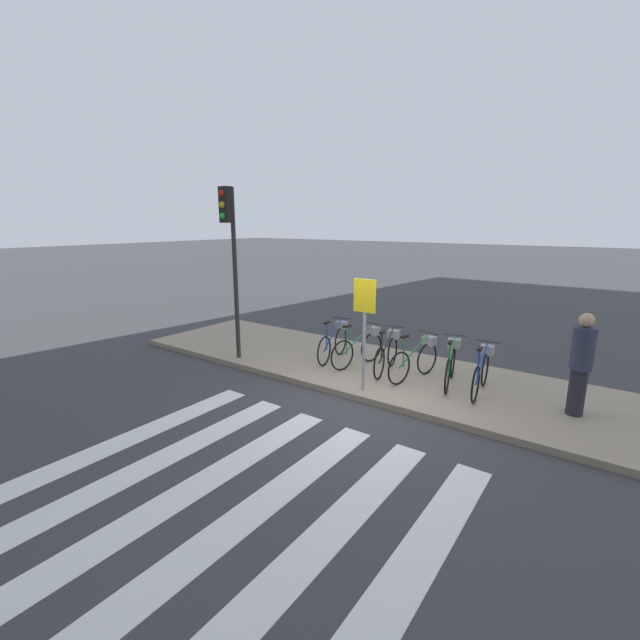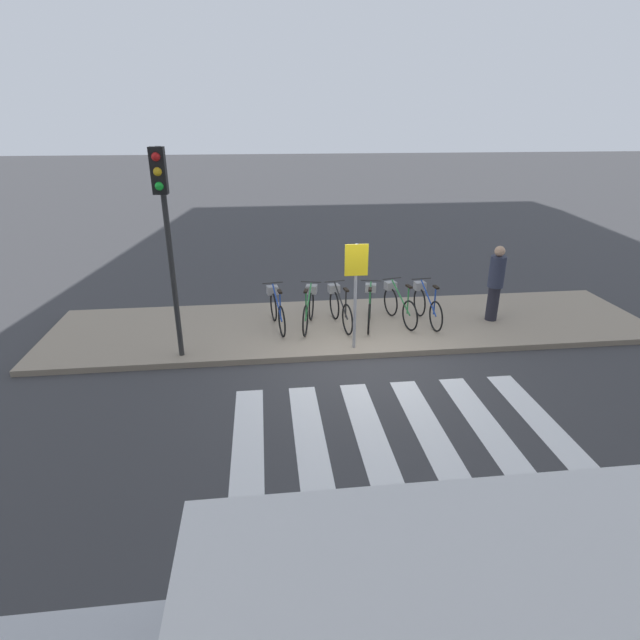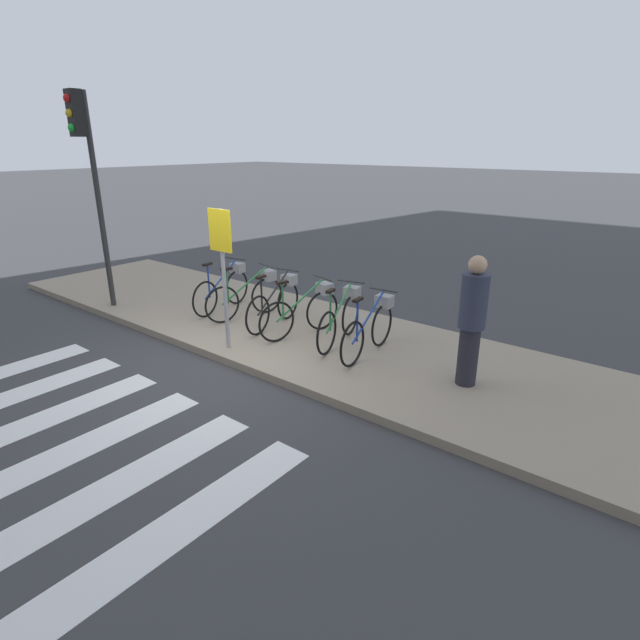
# 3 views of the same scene
# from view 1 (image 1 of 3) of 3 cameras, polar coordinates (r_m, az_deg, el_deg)

# --- Properties ---
(ground_plane) EXTENTS (120.00, 120.00, 0.00)m
(ground_plane) POSITION_cam_1_polar(r_m,az_deg,el_deg) (7.92, 5.89, -11.02)
(ground_plane) COLOR #38383A
(sidewalk) EXTENTS (13.13, 3.10, 0.12)m
(sidewalk) POSITION_cam_1_polar(r_m,az_deg,el_deg) (9.18, 10.75, -7.34)
(sidewalk) COLOR gray
(sidewalk) RESTS_ON ground_plane
(road_crosswalk) EXTENTS (4.95, 8.00, 0.01)m
(road_crosswalk) POSITION_cam_1_polar(r_m,az_deg,el_deg) (4.95, -29.00, -29.20)
(road_crosswalk) COLOR silver
(road_crosswalk) RESTS_ON ground_plane
(parked_bicycle_0) EXTENTS (0.46, 1.56, 0.97)m
(parked_bicycle_0) POSITION_cam_1_polar(r_m,az_deg,el_deg) (9.81, 1.95, -2.77)
(parked_bicycle_0) COLOR black
(parked_bicycle_0) RESTS_ON sidewalk
(parked_bicycle_1) EXTENTS (0.54, 1.53, 0.97)m
(parked_bicycle_1) POSITION_cam_1_polar(r_m,az_deg,el_deg) (9.43, 5.41, -3.48)
(parked_bicycle_1) COLOR black
(parked_bicycle_1) RESTS_ON sidewalk
(parked_bicycle_2) EXTENTS (0.46, 1.55, 0.97)m
(parked_bicycle_2) POSITION_cam_1_polar(r_m,az_deg,el_deg) (9.12, 9.00, -4.16)
(parked_bicycle_2) COLOR black
(parked_bicycle_2) RESTS_ON sidewalk
(parked_bicycle_3) EXTENTS (0.53, 1.54, 0.97)m
(parked_bicycle_3) POSITION_cam_1_polar(r_m,az_deg,el_deg) (8.82, 12.77, -4.91)
(parked_bicycle_3) COLOR black
(parked_bicycle_3) RESTS_ON sidewalk
(parked_bicycle_4) EXTENTS (0.52, 1.54, 0.97)m
(parked_bicycle_4) POSITION_cam_1_polar(r_m,az_deg,el_deg) (8.70, 17.07, -5.44)
(parked_bicycle_4) COLOR black
(parked_bicycle_4) RESTS_ON sidewalk
(parked_bicycle_5) EXTENTS (0.46, 1.57, 0.97)m
(parked_bicycle_5) POSITION_cam_1_polar(r_m,az_deg,el_deg) (8.45, 20.78, -6.26)
(parked_bicycle_5) COLOR black
(parked_bicycle_5) RESTS_ON sidewalk
(pedestrian) EXTENTS (0.34, 0.34, 1.70)m
(pedestrian) POSITION_cam_1_polar(r_m,az_deg,el_deg) (8.04, 31.45, -4.84)
(pedestrian) COLOR #23232D
(pedestrian) RESTS_ON sidewalk
(traffic_light) EXTENTS (0.24, 0.40, 3.82)m
(traffic_light) POSITION_cam_1_polar(r_m,az_deg,el_deg) (9.67, -11.90, 10.57)
(traffic_light) COLOR #2D2D2D
(traffic_light) RESTS_ON sidewalk
(sign_post) EXTENTS (0.44, 0.07, 2.10)m
(sign_post) POSITION_cam_1_polar(r_m,az_deg,el_deg) (7.77, 5.94, 0.58)
(sign_post) COLOR #99999E
(sign_post) RESTS_ON sidewalk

